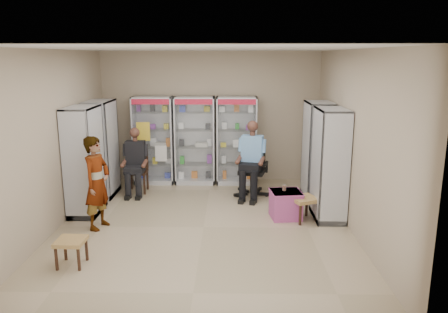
{
  "coord_description": "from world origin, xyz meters",
  "views": [
    {
      "loc": [
        0.46,
        -7.06,
        2.89
      ],
      "look_at": [
        0.34,
        0.7,
        1.1
      ],
      "focal_mm": 35.0,
      "sensor_mm": 36.0,
      "label": 1
    }
  ],
  "objects_px": {
    "office_chair": "(252,168)",
    "woven_stool_b": "(72,252)",
    "wooden_chair": "(137,171)",
    "cabinet_back_left": "(154,140)",
    "cabinet_left_near": "(84,161)",
    "cabinet_right_near": "(330,165)",
    "pink_trunk": "(286,205)",
    "cabinet_back_right": "(236,141)",
    "woven_stool_a": "(304,209)",
    "standing_man": "(97,183)",
    "cabinet_right_far": "(318,151)",
    "seated_shopkeeper": "(252,161)",
    "cabinet_back_mid": "(195,141)",
    "cabinet_left_far": "(102,149)"
  },
  "relations": [
    {
      "from": "office_chair",
      "to": "pink_trunk",
      "type": "xyz_separation_m",
      "value": [
        0.55,
        -1.31,
        -0.34
      ]
    },
    {
      "from": "cabinet_right_far",
      "to": "cabinet_left_far",
      "type": "relative_size",
      "value": 1.0
    },
    {
      "from": "pink_trunk",
      "to": "cabinet_right_far",
      "type": "bearing_deg",
      "value": 55.72
    },
    {
      "from": "cabinet_back_left",
      "to": "seated_shopkeeper",
      "type": "xyz_separation_m",
      "value": [
        2.22,
        -0.98,
        -0.25
      ]
    },
    {
      "from": "cabinet_right_near",
      "to": "cabinet_back_mid",
      "type": "bearing_deg",
      "value": 49.16
    },
    {
      "from": "cabinet_left_near",
      "to": "cabinet_right_near",
      "type": "bearing_deg",
      "value": 87.43
    },
    {
      "from": "woven_stool_a",
      "to": "standing_man",
      "type": "xyz_separation_m",
      "value": [
        -3.57,
        -0.38,
        0.58
      ]
    },
    {
      "from": "cabinet_right_far",
      "to": "seated_shopkeeper",
      "type": "xyz_separation_m",
      "value": [
        -1.31,
        0.15,
        -0.25
      ]
    },
    {
      "from": "cabinet_back_mid",
      "to": "woven_stool_a",
      "type": "relative_size",
      "value": 4.61
    },
    {
      "from": "cabinet_back_left",
      "to": "cabinet_back_right",
      "type": "bearing_deg",
      "value": 0.0
    },
    {
      "from": "woven_stool_a",
      "to": "woven_stool_b",
      "type": "height_order",
      "value": "woven_stool_a"
    },
    {
      "from": "wooden_chair",
      "to": "cabinet_back_left",
      "type": "bearing_deg",
      "value": 71.1
    },
    {
      "from": "cabinet_back_right",
      "to": "office_chair",
      "type": "bearing_deg",
      "value": -71.3
    },
    {
      "from": "cabinet_back_right",
      "to": "seated_shopkeeper",
      "type": "relative_size",
      "value": 1.33
    },
    {
      "from": "cabinet_left_far",
      "to": "woven_stool_b",
      "type": "xyz_separation_m",
      "value": [
        0.46,
        -3.22,
        -0.8
      ]
    },
    {
      "from": "cabinet_left_near",
      "to": "pink_trunk",
      "type": "distance_m",
      "value": 3.78
    },
    {
      "from": "cabinet_back_right",
      "to": "seated_shopkeeper",
      "type": "height_order",
      "value": "cabinet_back_right"
    },
    {
      "from": "wooden_chair",
      "to": "standing_man",
      "type": "height_order",
      "value": "standing_man"
    },
    {
      "from": "cabinet_back_left",
      "to": "cabinet_right_near",
      "type": "height_order",
      "value": "same"
    },
    {
      "from": "cabinet_back_left",
      "to": "woven_stool_a",
      "type": "bearing_deg",
      "value": -37.68
    },
    {
      "from": "cabinet_back_mid",
      "to": "cabinet_left_far",
      "type": "distance_m",
      "value": 2.1
    },
    {
      "from": "pink_trunk",
      "to": "woven_stool_a",
      "type": "distance_m",
      "value": 0.33
    },
    {
      "from": "cabinet_left_near",
      "to": "pink_trunk",
      "type": "bearing_deg",
      "value": 86.65
    },
    {
      "from": "cabinet_back_left",
      "to": "woven_stool_a",
      "type": "xyz_separation_m",
      "value": [
        3.08,
        -2.38,
        -0.78
      ]
    },
    {
      "from": "wooden_chair",
      "to": "woven_stool_a",
      "type": "distance_m",
      "value": 3.72
    },
    {
      "from": "cabinet_back_mid",
      "to": "cabinet_right_far",
      "type": "bearing_deg",
      "value": -23.65
    },
    {
      "from": "cabinet_left_far",
      "to": "wooden_chair",
      "type": "bearing_deg",
      "value": 106.39
    },
    {
      "from": "cabinet_left_near",
      "to": "cabinet_left_far",
      "type": "bearing_deg",
      "value": 180.0
    },
    {
      "from": "cabinet_back_mid",
      "to": "pink_trunk",
      "type": "relative_size",
      "value": 3.83
    },
    {
      "from": "cabinet_back_mid",
      "to": "cabinet_left_near",
      "type": "height_order",
      "value": "same"
    },
    {
      "from": "cabinet_back_right",
      "to": "cabinet_left_near",
      "type": "height_order",
      "value": "same"
    },
    {
      "from": "standing_man",
      "to": "cabinet_back_mid",
      "type": "bearing_deg",
      "value": -9.83
    },
    {
      "from": "cabinet_right_near",
      "to": "woven_stool_a",
      "type": "relative_size",
      "value": 4.61
    },
    {
      "from": "cabinet_back_right",
      "to": "cabinet_left_near",
      "type": "xyz_separation_m",
      "value": [
        -2.83,
        -2.03,
        0.0
      ]
    },
    {
      "from": "seated_shopkeeper",
      "to": "cabinet_back_mid",
      "type": "bearing_deg",
      "value": 155.8
    },
    {
      "from": "cabinet_right_near",
      "to": "cabinet_back_left",
      "type": "bearing_deg",
      "value": 57.72
    },
    {
      "from": "cabinet_left_far",
      "to": "cabinet_left_near",
      "type": "relative_size",
      "value": 1.0
    },
    {
      "from": "cabinet_left_far",
      "to": "wooden_chair",
      "type": "xyz_separation_m",
      "value": [
        0.68,
        0.2,
        -0.53
      ]
    },
    {
      "from": "cabinet_back_mid",
      "to": "cabinet_right_near",
      "type": "xyz_separation_m",
      "value": [
        2.58,
        -2.23,
        0.0
      ]
    },
    {
      "from": "cabinet_left_near",
      "to": "cabinet_back_right",
      "type": "bearing_deg",
      "value": 125.65
    },
    {
      "from": "woven_stool_a",
      "to": "cabinet_left_near",
      "type": "bearing_deg",
      "value": 175.07
    },
    {
      "from": "office_chair",
      "to": "woven_stool_b",
      "type": "distance_m",
      "value": 4.21
    },
    {
      "from": "wooden_chair",
      "to": "standing_man",
      "type": "distance_m",
      "value": 2.07
    },
    {
      "from": "woven_stool_b",
      "to": "cabinet_right_far",
      "type": "bearing_deg",
      "value": 37.06
    },
    {
      "from": "cabinet_right_far",
      "to": "seated_shopkeeper",
      "type": "relative_size",
      "value": 1.33
    },
    {
      "from": "cabinet_left_far",
      "to": "pink_trunk",
      "type": "xyz_separation_m",
      "value": [
        3.7,
        -1.32,
        -0.75
      ]
    },
    {
      "from": "office_chair",
      "to": "standing_man",
      "type": "bearing_deg",
      "value": -132.39
    },
    {
      "from": "cabinet_back_mid",
      "to": "standing_man",
      "type": "xyz_separation_m",
      "value": [
        -1.44,
        -2.76,
        -0.2
      ]
    },
    {
      "from": "office_chair",
      "to": "seated_shopkeeper",
      "type": "xyz_separation_m",
      "value": [
        0.0,
        -0.05,
        0.16
      ]
    },
    {
      "from": "cabinet_back_mid",
      "to": "office_chair",
      "type": "bearing_deg",
      "value": -36.42
    }
  ]
}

